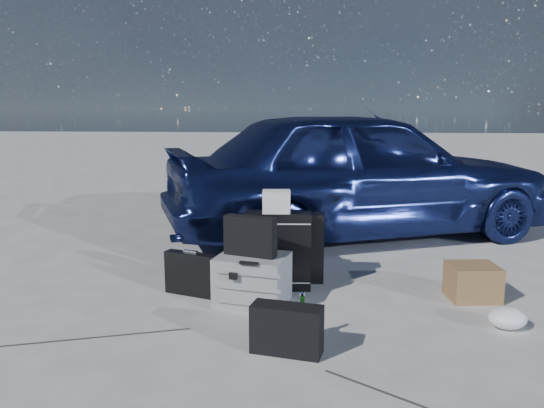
{
  "coord_description": "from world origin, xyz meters",
  "views": [
    {
      "loc": [
        0.16,
        -3.54,
        1.46
      ],
      "look_at": [
        -0.19,
        0.85,
        0.67
      ],
      "focal_mm": 35.0,
      "sensor_mm": 36.0,
      "label": 1
    }
  ],
  "objects_px": {
    "suitcase_right": "(278,251)",
    "green_bottle": "(302,318)",
    "suitcase_left": "(297,248)",
    "cardboard_box": "(473,282)",
    "briefcase": "(191,274)",
    "car": "(358,172)",
    "pelican_case": "(253,279)",
    "duffel_bag": "(276,251)"
  },
  "relations": [
    {
      "from": "suitcase_left",
      "to": "cardboard_box",
      "type": "relative_size",
      "value": 1.63
    },
    {
      "from": "car",
      "to": "suitcase_right",
      "type": "height_order",
      "value": "car"
    },
    {
      "from": "suitcase_left",
      "to": "cardboard_box",
      "type": "bearing_deg",
      "value": -15.85
    },
    {
      "from": "car",
      "to": "suitcase_left",
      "type": "xyz_separation_m",
      "value": [
        -0.65,
        -1.69,
        -0.45
      ]
    },
    {
      "from": "pelican_case",
      "to": "briefcase",
      "type": "relative_size",
      "value": 1.16
    },
    {
      "from": "duffel_bag",
      "to": "suitcase_right",
      "type": "bearing_deg",
      "value": -71.48
    },
    {
      "from": "suitcase_left",
      "to": "duffel_bag",
      "type": "bearing_deg",
      "value": 120.06
    },
    {
      "from": "duffel_bag",
      "to": "green_bottle",
      "type": "distance_m",
      "value": 1.54
    },
    {
      "from": "suitcase_left",
      "to": "green_bottle",
      "type": "relative_size",
      "value": 1.91
    },
    {
      "from": "suitcase_right",
      "to": "green_bottle",
      "type": "bearing_deg",
      "value": -80.73
    },
    {
      "from": "car",
      "to": "briefcase",
      "type": "relative_size",
      "value": 9.95
    },
    {
      "from": "green_bottle",
      "to": "pelican_case",
      "type": "bearing_deg",
      "value": 120.69
    },
    {
      "from": "suitcase_left",
      "to": "green_bottle",
      "type": "height_order",
      "value": "suitcase_left"
    },
    {
      "from": "briefcase",
      "to": "cardboard_box",
      "type": "height_order",
      "value": "briefcase"
    },
    {
      "from": "pelican_case",
      "to": "cardboard_box",
      "type": "bearing_deg",
      "value": 19.64
    },
    {
      "from": "suitcase_left",
      "to": "duffel_bag",
      "type": "height_order",
      "value": "suitcase_left"
    },
    {
      "from": "car",
      "to": "green_bottle",
      "type": "bearing_deg",
      "value": 147.38
    },
    {
      "from": "briefcase",
      "to": "duffel_bag",
      "type": "height_order",
      "value": "duffel_bag"
    },
    {
      "from": "suitcase_left",
      "to": "duffel_bag",
      "type": "distance_m",
      "value": 0.38
    },
    {
      "from": "briefcase",
      "to": "green_bottle",
      "type": "xyz_separation_m",
      "value": [
        0.9,
        -0.8,
        -0.02
      ]
    },
    {
      "from": "car",
      "to": "cardboard_box",
      "type": "distance_m",
      "value": 2.23
    },
    {
      "from": "pelican_case",
      "to": "suitcase_left",
      "type": "distance_m",
      "value": 0.64
    },
    {
      "from": "car",
      "to": "pelican_case",
      "type": "xyz_separation_m",
      "value": [
        -0.96,
        -2.23,
        -0.56
      ]
    },
    {
      "from": "cardboard_box",
      "to": "suitcase_left",
      "type": "bearing_deg",
      "value": 166.79
    },
    {
      "from": "duffel_bag",
      "to": "green_bottle",
      "type": "bearing_deg",
      "value": -67.07
    },
    {
      "from": "pelican_case",
      "to": "green_bottle",
      "type": "distance_m",
      "value": 0.77
    },
    {
      "from": "pelican_case",
      "to": "suitcase_left",
      "type": "xyz_separation_m",
      "value": [
        0.31,
        0.55,
        0.11
      ]
    },
    {
      "from": "duffel_bag",
      "to": "briefcase",
      "type": "bearing_deg",
      "value": -118.76
    },
    {
      "from": "duffel_bag",
      "to": "green_bottle",
      "type": "relative_size",
      "value": 2.33
    },
    {
      "from": "suitcase_left",
      "to": "briefcase",
      "type": "bearing_deg",
      "value": -156.49
    },
    {
      "from": "suitcase_left",
      "to": "car",
      "type": "bearing_deg",
      "value": 66.4
    },
    {
      "from": "suitcase_right",
      "to": "cardboard_box",
      "type": "relative_size",
      "value": 1.76
    },
    {
      "from": "pelican_case",
      "to": "suitcase_right",
      "type": "xyz_separation_m",
      "value": [
        0.17,
        0.35,
        0.13
      ]
    },
    {
      "from": "suitcase_right",
      "to": "cardboard_box",
      "type": "bearing_deg",
      "value": -8.06
    },
    {
      "from": "pelican_case",
      "to": "duffel_bag",
      "type": "height_order",
      "value": "pelican_case"
    },
    {
      "from": "suitcase_left",
      "to": "duffel_bag",
      "type": "relative_size",
      "value": 0.82
    },
    {
      "from": "briefcase",
      "to": "suitcase_right",
      "type": "height_order",
      "value": "suitcase_right"
    },
    {
      "from": "briefcase",
      "to": "suitcase_right",
      "type": "bearing_deg",
      "value": 37.1
    },
    {
      "from": "pelican_case",
      "to": "duffel_bag",
      "type": "bearing_deg",
      "value": 94.36
    },
    {
      "from": "suitcase_right",
      "to": "green_bottle",
      "type": "height_order",
      "value": "suitcase_right"
    },
    {
      "from": "car",
      "to": "briefcase",
      "type": "xyz_separation_m",
      "value": [
        -1.47,
        -2.09,
        -0.58
      ]
    },
    {
      "from": "car",
      "to": "suitcase_right",
      "type": "bearing_deg",
      "value": 135.67
    }
  ]
}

